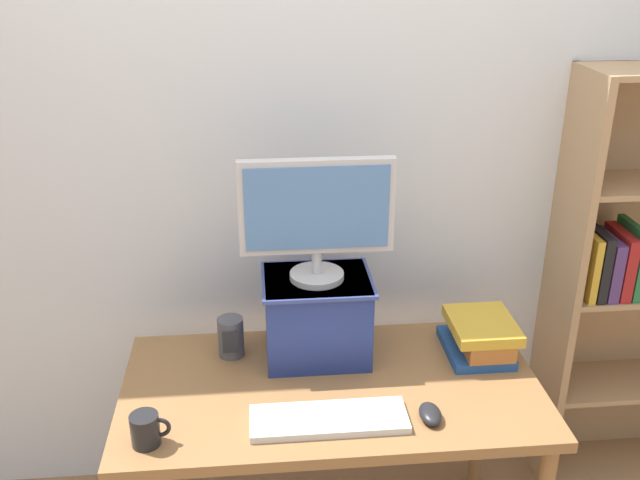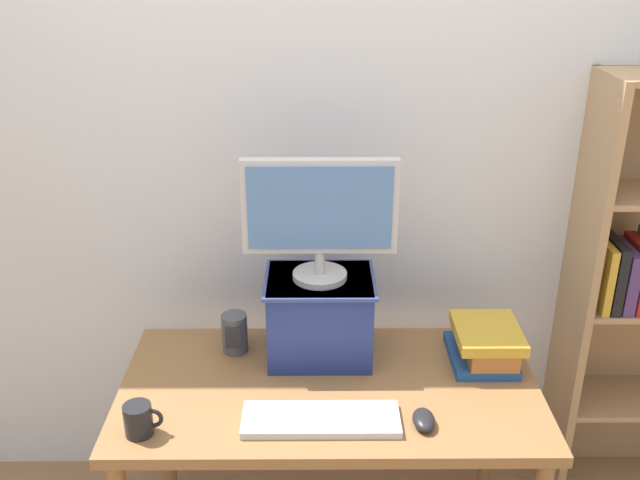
# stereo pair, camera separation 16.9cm
# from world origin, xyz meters

# --- Properties ---
(back_wall) EXTENTS (7.00, 0.08, 2.60)m
(back_wall) POSITION_xyz_m (0.00, 0.52, 1.30)
(back_wall) COLOR silver
(back_wall) RESTS_ON ground_plane
(desk) EXTENTS (1.30, 0.68, 0.71)m
(desk) POSITION_xyz_m (0.00, 0.00, 0.63)
(desk) COLOR olive
(desk) RESTS_ON ground_plane
(riser_box) EXTENTS (0.35, 0.28, 0.28)m
(riser_box) POSITION_xyz_m (-0.03, 0.18, 0.86)
(riser_box) COLOR navy
(riser_box) RESTS_ON desk
(computer_monitor) EXTENTS (0.48, 0.17, 0.40)m
(computer_monitor) POSITION_xyz_m (-0.03, 0.18, 1.21)
(computer_monitor) COLOR #B7B7BA
(computer_monitor) RESTS_ON riser_box
(keyboard) EXTENTS (0.45, 0.15, 0.02)m
(keyboard) POSITION_xyz_m (-0.03, -0.19, 0.72)
(keyboard) COLOR silver
(keyboard) RESTS_ON desk
(computer_mouse) EXTENTS (0.06, 0.10, 0.04)m
(computer_mouse) POSITION_xyz_m (0.27, -0.20, 0.73)
(computer_mouse) COLOR black
(computer_mouse) RESTS_ON desk
(book_stack) EXTENTS (0.22, 0.26, 0.13)m
(book_stack) POSITION_xyz_m (0.51, 0.13, 0.77)
(book_stack) COLOR navy
(book_stack) RESTS_ON desk
(coffee_mug) EXTENTS (0.11, 0.08, 0.09)m
(coffee_mug) POSITION_xyz_m (-0.53, -0.23, 0.76)
(coffee_mug) COLOR black
(coffee_mug) RESTS_ON desk
(desk_speaker) EXTENTS (0.09, 0.09, 0.14)m
(desk_speaker) POSITION_xyz_m (-0.31, 0.20, 0.78)
(desk_speaker) COLOR #4C4C51
(desk_speaker) RESTS_ON desk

